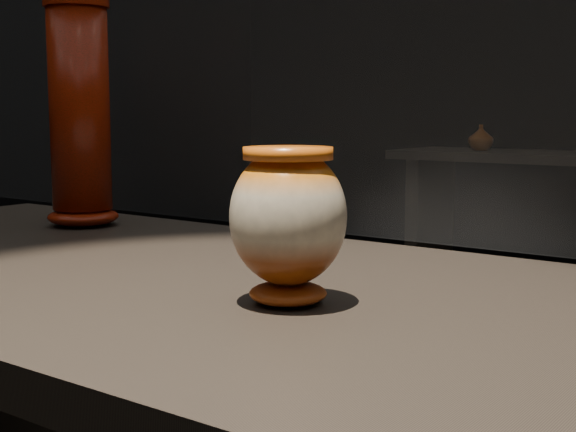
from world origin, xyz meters
name	(u,v)px	position (x,y,z in m)	size (l,w,h in m)	color
main_vase	(288,219)	(0.15, -0.06, 1.00)	(0.18, 0.18, 0.19)	#7F320B
tall_vase	(80,118)	(-0.58, 0.23, 1.12)	(0.18, 0.18, 0.45)	#B31E0B
back_shelf	(572,202)	(-0.61, 3.60, 0.64)	(2.00, 0.60, 0.90)	black
back_vase_left	(481,138)	(-1.15, 3.59, 0.97)	(0.14, 0.14, 0.15)	#915015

